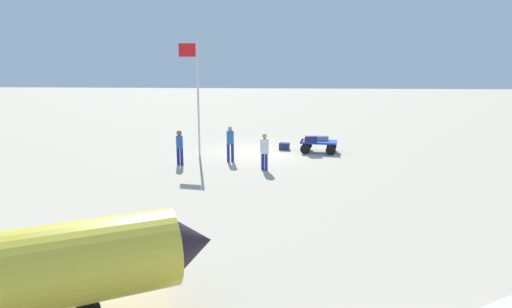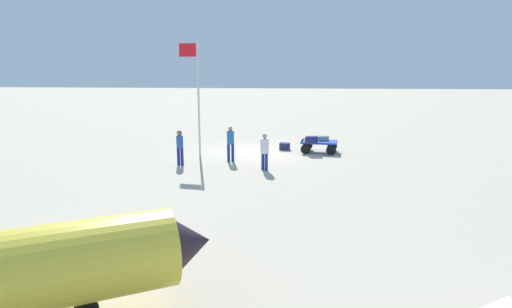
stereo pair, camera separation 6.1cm
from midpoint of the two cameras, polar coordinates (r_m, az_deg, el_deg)
ground_plane at (r=23.05m, az=0.26°, el=0.23°), size 120.00×120.00×0.00m
luggage_cart at (r=23.18m, az=8.25°, el=1.30°), size 2.00×1.51×0.61m
suitcase_navy at (r=22.63m, az=7.37°, el=1.91°), size 0.61×0.38×0.32m
suitcase_grey at (r=23.34m, az=8.76°, el=2.06°), size 0.62×0.47×0.24m
suitcase_tan at (r=22.70m, az=7.08°, el=1.88°), size 0.49×0.38×0.27m
suitcase_maroon at (r=23.71m, az=3.84°, el=1.00°), size 0.59×0.47×0.39m
worker_lead at (r=19.04m, az=1.22°, el=0.70°), size 0.53×0.53×1.62m
worker_trailing at (r=20.71m, az=-3.25°, el=1.68°), size 0.40×0.40×1.70m
worker_supervisor at (r=20.27m, az=-9.80°, el=1.15°), size 0.40×0.40×1.62m
flagpole at (r=21.80m, az=-7.72°, el=8.36°), size 0.96×0.17×5.63m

